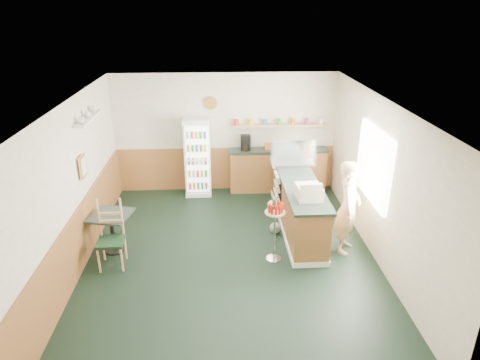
{
  "coord_description": "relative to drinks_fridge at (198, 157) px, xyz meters",
  "views": [
    {
      "loc": [
        -0.17,
        -6.35,
        4.13
      ],
      "look_at": [
        0.21,
        0.6,
        1.2
      ],
      "focal_mm": 32.0,
      "sensor_mm": 36.0,
      "label": 1
    }
  ],
  "objects": [
    {
      "name": "cafe_table",
      "position": [
        -1.42,
        -2.42,
        -0.37
      ],
      "size": [
        0.78,
        0.78,
        0.72
      ],
      "rotation": [
        0.0,
        0.0,
        -0.22
      ],
      "color": "black",
      "rests_on": "ground"
    },
    {
      "name": "service_counter",
      "position": [
        1.98,
        -1.66,
        -0.42
      ],
      "size": [
        0.68,
        3.01,
        1.01
      ],
      "color": "#A46D35",
      "rests_on": "ground"
    },
    {
      "name": "room_envelope",
      "position": [
        0.41,
        -2.01,
        0.65
      ],
      "size": [
        5.04,
        6.02,
        2.72
      ],
      "color": "silver",
      "rests_on": "ground"
    },
    {
      "name": "cash_register",
      "position": [
        1.98,
        -2.56,
        0.25
      ],
      "size": [
        0.44,
        0.46,
        0.24
      ],
      "primitive_type": "cube",
      "rotation": [
        0.0,
        0.0,
        0.07
      ],
      "color": "beige",
      "rests_on": "service_counter"
    },
    {
      "name": "dog_doorstop",
      "position": [
        1.53,
        -1.97,
        -0.75
      ],
      "size": [
        0.22,
        0.28,
        0.26
      ],
      "rotation": [
        0.0,
        0.0,
        0.09
      ],
      "color": "gray",
      "rests_on": "ground"
    },
    {
      "name": "newspaper_rack",
      "position": [
        1.63,
        -1.34,
        -0.28
      ],
      "size": [
        0.09,
        0.47,
        0.75
      ],
      "color": "black",
      "rests_on": "ground"
    },
    {
      "name": "cafe_chair",
      "position": [
        -1.33,
        -2.8,
        -0.27
      ],
      "size": [
        0.45,
        0.45,
        1.16
      ],
      "rotation": [
        0.0,
        0.0,
        0.04
      ],
      "color": "black",
      "rests_on": "ground"
    },
    {
      "name": "display_case",
      "position": [
        1.98,
        -0.93,
        0.39
      ],
      "size": [
        0.89,
        0.47,
        0.51
      ],
      "color": "silver",
      "rests_on": "service_counter"
    },
    {
      "name": "shopkeeper",
      "position": [
        2.68,
        -2.61,
        -0.04
      ],
      "size": [
        0.6,
        0.68,
        1.68
      ],
      "primitive_type": "imported",
      "rotation": [
        0.0,
        0.0,
        1.14
      ],
      "color": "tan",
      "rests_on": "ground"
    },
    {
      "name": "drinks_fridge",
      "position": [
        0.0,
        0.0,
        0.0
      ],
      "size": [
        0.58,
        0.52,
        1.76
      ],
      "color": "white",
      "rests_on": "ground"
    },
    {
      "name": "ground",
      "position": [
        0.63,
        -2.74,
        -0.88
      ],
      "size": [
        6.0,
        6.0,
        0.0
      ],
      "primitive_type": "plane",
      "color": "black",
      "rests_on": "ground"
    },
    {
      "name": "back_counter",
      "position": [
        1.82,
        0.06,
        -0.33
      ],
      "size": [
        2.24,
        0.42,
        1.69
      ],
      "color": "#A46D35",
      "rests_on": "ground"
    },
    {
      "name": "condiment_stand",
      "position": [
        1.38,
        -2.85,
        -0.14
      ],
      "size": [
        0.34,
        0.34,
        1.06
      ],
      "rotation": [
        0.0,
        0.0,
        -0.3
      ],
      "color": "silver",
      "rests_on": "ground"
    }
  ]
}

